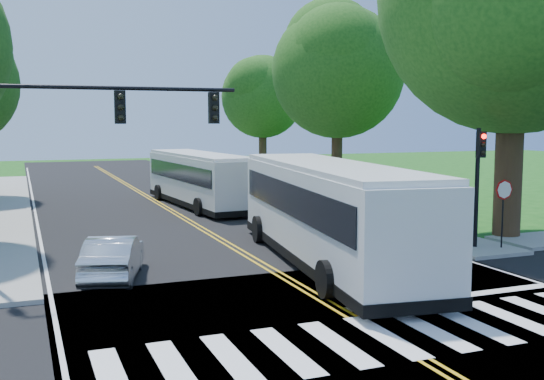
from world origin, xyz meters
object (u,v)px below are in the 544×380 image
signal_ne (478,171)px  hatchback (113,257)px  bus_lead (329,211)px  dark_sedan (310,209)px  bus_follow (199,178)px  signal_nw (79,136)px  suv (361,225)px

signal_ne → hatchback: bearing=177.4°
bus_lead → hatchback: bus_lead is taller
bus_lead → dark_sedan: 9.09m
bus_follow → dark_sedan: (3.48, -7.30, -1.00)m
signal_ne → dark_sedan: 9.25m
signal_nw → suv: size_ratio=1.63×
signal_nw → signal_ne: (14.06, 0.01, -1.41)m
signal_ne → bus_follow: bearing=111.8°
bus_follow → dark_sedan: size_ratio=2.93×
bus_lead → dark_sedan: size_ratio=3.35×
bus_lead → dark_sedan: (3.25, 8.41, -1.21)m
hatchback → suv: (10.15, 2.75, -0.06)m
signal_ne → dark_sedan: bearing=108.5°
bus_follow → suv: 12.92m
signal_nw → hatchback: bearing=32.6°
bus_lead → dark_sedan: bearing=-103.6°
signal_nw → dark_sedan: bearing=37.1°
signal_nw → dark_sedan: 14.57m
bus_lead → suv: 4.68m
hatchback → signal_nw: bearing=48.9°
signal_nw → dark_sedan: (11.22, 8.49, -3.79)m
bus_lead → bus_follow: bearing=-81.6°
signal_ne → bus_lead: (-6.09, 0.07, -1.16)m
signal_ne → hatchback: (-13.11, 0.59, -2.28)m
signal_ne → suv: 5.04m
dark_sedan → bus_lead: bearing=90.6°
signal_ne → bus_lead: size_ratio=0.33×
bus_follow → dark_sedan: bus_follow is taller
suv → dark_sedan: 5.13m
signal_ne → bus_follow: (-6.32, 15.78, -1.37)m
signal_nw → hatchback: 3.86m
hatchback → dark_sedan: bearing=-126.2°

